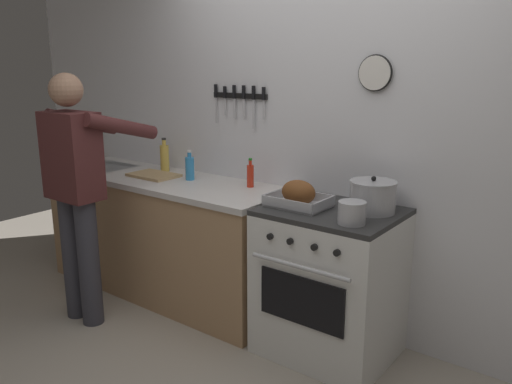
% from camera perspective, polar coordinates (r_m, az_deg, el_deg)
% --- Properties ---
extents(wall_back, '(6.00, 0.13, 2.60)m').
position_cam_1_polar(wall_back, '(3.33, 8.36, 6.74)').
color(wall_back, silver).
rests_on(wall_back, ground).
extents(counter_block, '(2.03, 0.65, 0.90)m').
position_cam_1_polar(counter_block, '(3.98, -10.18, -4.60)').
color(counter_block, tan).
rests_on(counter_block, ground).
extents(stove, '(0.76, 0.67, 0.90)m').
position_cam_1_polar(stove, '(3.14, 8.11, -9.83)').
color(stove, white).
rests_on(stove, ground).
extents(person_cook, '(0.51, 0.63, 1.66)m').
position_cam_1_polar(person_cook, '(3.55, -19.16, 0.86)').
color(person_cook, '#383842').
rests_on(person_cook, ground).
extents(roasting_pan, '(0.35, 0.26, 0.16)m').
position_cam_1_polar(roasting_pan, '(3.02, 4.71, -0.36)').
color(roasting_pan, '#B7B7BC').
rests_on(roasting_pan, stove).
extents(stock_pot, '(0.26, 0.26, 0.21)m').
position_cam_1_polar(stock_pot, '(2.96, 12.77, -0.48)').
color(stock_pot, '#B7B7BC').
rests_on(stock_pot, stove).
extents(saucepan, '(0.15, 0.15, 0.12)m').
position_cam_1_polar(saucepan, '(2.73, 10.55, -2.26)').
color(saucepan, '#B7B7BC').
rests_on(saucepan, stove).
extents(cutting_board, '(0.36, 0.24, 0.02)m').
position_cam_1_polar(cutting_board, '(3.89, -11.24, 1.84)').
color(cutting_board, tan).
rests_on(cutting_board, counter_block).
extents(bottle_dish_soap, '(0.06, 0.06, 0.21)m').
position_cam_1_polar(bottle_dish_soap, '(3.72, -7.33, 2.68)').
color(bottle_dish_soap, '#338CCC').
rests_on(bottle_dish_soap, counter_block).
extents(bottle_hot_sauce, '(0.05, 0.05, 0.20)m').
position_cam_1_polar(bottle_hot_sauce, '(3.48, -0.63, 1.87)').
color(bottle_hot_sauce, red).
rests_on(bottle_hot_sauce, counter_block).
extents(bottle_cooking_oil, '(0.07, 0.07, 0.26)m').
position_cam_1_polar(bottle_cooking_oil, '(4.05, -10.07, 3.79)').
color(bottle_cooking_oil, gold).
rests_on(bottle_cooking_oil, counter_block).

